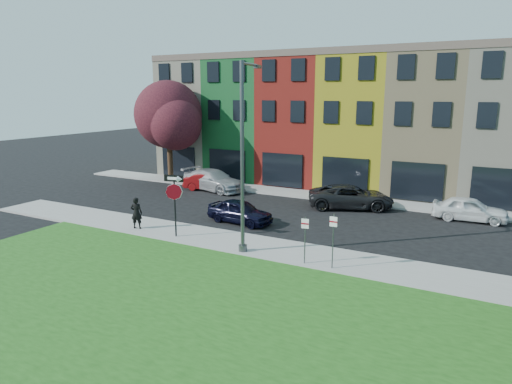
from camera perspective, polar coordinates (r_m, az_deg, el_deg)
The scene contains 15 objects.
ground at distance 19.72m, azimuth -3.57°, elevation -9.59°, with size 120.00×120.00×0.00m, color black.
sidewalk_near at distance 21.33m, azimuth 5.35°, elevation -7.72°, with size 40.00×3.00×0.12m, color gray.
sidewalk_far at distance 33.85m, azimuth 5.50°, elevation -0.21°, with size 40.00×2.40×0.12m, color gray.
rowhouse_block at distance 38.75m, azimuth 9.93°, elevation 8.61°, with size 30.00×10.12×10.00m.
stop_sign at distance 23.34m, azimuth -10.19°, elevation -0.12°, with size 1.03×0.27×3.20m.
man at distance 25.54m, azimuth -14.72°, elevation -2.55°, with size 0.74×0.62×1.72m, color black.
sedan_near at distance 26.26m, azimuth -2.03°, elevation -2.44°, with size 4.11×2.03×1.35m, color black.
parked_car_red at distance 35.34m, azimuth -5.83°, elevation 1.29°, with size 4.18×2.46×1.30m, color maroon.
parked_car_silver at distance 35.18m, azimuth -5.33°, elevation 1.49°, with size 5.79×3.29×1.58m, color #A0A0A4.
parked_car_dark at distance 30.20m, azimuth 11.75°, elevation -0.58°, with size 5.98×4.36×1.51m, color black.
parked_car_white at distance 29.46m, azimuth 25.15°, elevation -1.93°, with size 4.21×1.89×1.40m, color white.
street_lamp at distance 20.60m, azimuth -1.54°, elevation 4.20°, with size 0.72×2.56×8.58m.
parking_sign_a at distance 19.66m, azimuth 6.15°, elevation -5.29°, with size 0.32×0.10×2.08m.
parking_sign_b at distance 19.24m, azimuth 9.62°, elevation -5.30°, with size 0.32×0.08×2.36m.
tree_purple at distance 38.26m, azimuth -10.72°, elevation 9.28°, with size 6.58×5.76×8.25m.
Camera 1 is at (9.70, -15.52, 7.32)m, focal length 32.00 mm.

